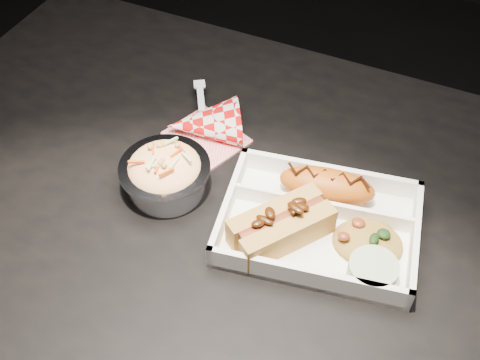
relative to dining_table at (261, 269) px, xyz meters
name	(u,v)px	position (x,y,z in m)	size (l,w,h in m)	color
dining_table	(261,269)	(0.00, 0.00, 0.00)	(1.20, 0.80, 0.75)	black
food_tray	(318,226)	(0.07, 0.03, 0.10)	(0.28, 0.22, 0.04)	white
fried_pastry	(327,185)	(0.06, 0.09, 0.12)	(0.13, 0.05, 0.04)	#BB5712
hotdog	(281,224)	(0.03, 0.00, 0.12)	(0.12, 0.14, 0.06)	#B8863F
fried_rice_mound	(369,237)	(0.13, 0.03, 0.11)	(0.09, 0.07, 0.03)	#AB7F31
cupcake_liner	(372,272)	(0.15, -0.02, 0.11)	(0.06, 0.06, 0.03)	#A2BC8E
foil_coleslaw_cup	(165,172)	(-0.15, 0.01, 0.12)	(0.12, 0.12, 0.07)	silver
napkin_fork	(203,124)	(-0.16, 0.14, 0.11)	(0.15, 0.16, 0.10)	red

